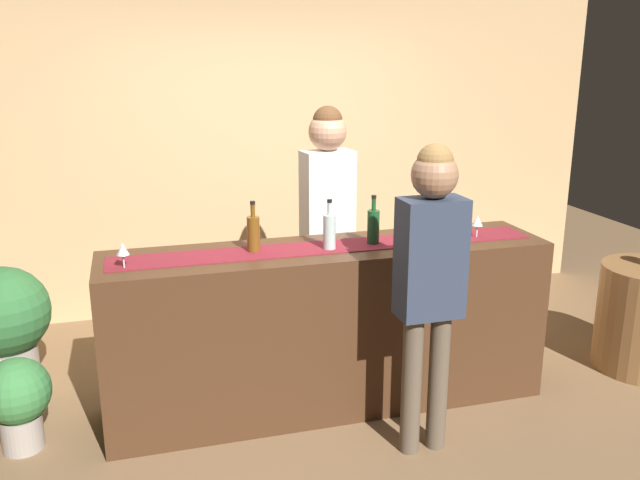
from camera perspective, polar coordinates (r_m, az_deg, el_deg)
ground_plane at (r=4.40m, az=0.68°, el=-13.55°), size 10.00×10.00×0.00m
back_wall at (r=5.73m, az=-4.77°, el=8.62°), size 6.00×0.12×2.90m
bar_counter at (r=4.17m, az=0.70°, el=-7.40°), size 2.70×0.60×1.03m
counter_runner_cloth at (r=4.00m, az=0.73°, el=-0.59°), size 2.56×0.28×0.01m
wine_bottle_clear at (r=3.93m, az=0.81°, el=0.78°), size 0.07×0.07×0.30m
wine_bottle_amber at (r=3.90m, az=-5.68°, el=0.59°), size 0.07×0.07×0.30m
wine_bottle_green at (r=4.05m, az=4.55°, el=1.19°), size 0.07×0.07×0.30m
wine_glass_near_customer at (r=4.30m, az=13.24°, el=1.55°), size 0.07×0.07×0.14m
wine_glass_mid_counter at (r=3.73m, az=-16.42°, el=-0.82°), size 0.07×0.07×0.14m
wine_glass_far_end at (r=4.25m, az=11.38°, el=1.50°), size 0.07×0.07×0.14m
bartender at (r=4.56m, az=0.63°, el=2.88°), size 0.36×0.25×1.81m
customer_sipping at (r=3.54m, az=9.35°, el=-2.39°), size 0.34×0.24×1.71m
potted_plant_tall at (r=4.76m, az=-25.24°, el=-6.31°), size 0.58×0.58×0.85m
potted_plant_small at (r=4.15m, az=-24.31°, el=-12.14°), size 0.37×0.37×0.54m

